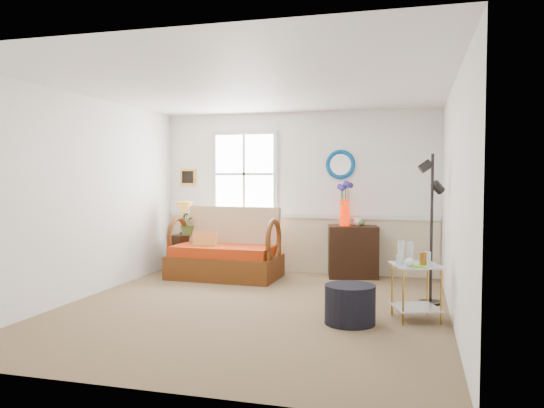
% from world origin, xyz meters
% --- Properties ---
extents(floor, '(4.50, 5.00, 0.01)m').
position_xyz_m(floor, '(0.00, 0.00, 0.00)').
color(floor, '#7D6649').
rests_on(floor, ground).
extents(ceiling, '(4.50, 5.00, 0.01)m').
position_xyz_m(ceiling, '(0.00, 0.00, 2.60)').
color(ceiling, white).
rests_on(ceiling, walls).
extents(walls, '(4.51, 5.01, 2.60)m').
position_xyz_m(walls, '(0.00, 0.00, 1.30)').
color(walls, white).
rests_on(walls, floor).
extents(wainscot, '(4.46, 0.02, 0.90)m').
position_xyz_m(wainscot, '(0.00, 2.48, 0.45)').
color(wainscot, beige).
rests_on(wainscot, walls).
extents(chair_rail, '(4.46, 0.04, 0.06)m').
position_xyz_m(chair_rail, '(0.00, 2.47, 0.92)').
color(chair_rail, silver).
rests_on(chair_rail, walls).
extents(window, '(1.14, 0.06, 1.44)m').
position_xyz_m(window, '(-0.90, 2.47, 1.60)').
color(window, white).
rests_on(window, walls).
extents(picture, '(0.28, 0.03, 0.28)m').
position_xyz_m(picture, '(-1.92, 2.48, 1.55)').
color(picture, '#B37825').
rests_on(picture, walls).
extents(mirror, '(0.47, 0.07, 0.47)m').
position_xyz_m(mirror, '(0.70, 2.48, 1.75)').
color(mirror, '#005AA3').
rests_on(mirror, walls).
extents(loveseat, '(1.68, 0.99, 1.08)m').
position_xyz_m(loveseat, '(-0.96, 1.69, 0.54)').
color(loveseat, brown).
rests_on(loveseat, floor).
extents(throw_pillow, '(0.37, 0.10, 0.37)m').
position_xyz_m(throw_pillow, '(-1.25, 1.61, 0.54)').
color(throw_pillow, orange).
rests_on(throw_pillow, loveseat).
extents(lamp_stand, '(0.45, 0.45, 0.60)m').
position_xyz_m(lamp_stand, '(-1.84, 2.03, 0.30)').
color(lamp_stand, black).
rests_on(lamp_stand, floor).
extents(table_lamp, '(0.42, 0.42, 0.55)m').
position_xyz_m(table_lamp, '(-1.80, 2.06, 0.88)').
color(table_lamp, gold).
rests_on(table_lamp, lamp_stand).
extents(potted_plant, '(0.49, 0.50, 0.30)m').
position_xyz_m(potted_plant, '(-1.71, 2.00, 0.75)').
color(potted_plant, '#43662B').
rests_on(potted_plant, lamp_stand).
extents(cabinet, '(0.83, 0.62, 0.80)m').
position_xyz_m(cabinet, '(0.93, 2.26, 0.40)').
color(cabinet, black).
rests_on(cabinet, floor).
extents(flower_vase, '(0.23, 0.23, 0.67)m').
position_xyz_m(flower_vase, '(0.80, 2.24, 1.14)').
color(flower_vase, red).
rests_on(flower_vase, cabinet).
extents(side_table, '(0.61, 0.61, 0.61)m').
position_xyz_m(side_table, '(1.87, -0.01, 0.30)').
color(side_table, '#AC822A').
rests_on(side_table, floor).
extents(tabletop_items, '(0.44, 0.44, 0.24)m').
position_xyz_m(tabletop_items, '(1.84, -0.02, 0.73)').
color(tabletop_items, silver).
rests_on(tabletop_items, side_table).
extents(floor_lamp, '(0.32, 0.32, 1.84)m').
position_xyz_m(floor_lamp, '(2.05, 0.80, 0.92)').
color(floor_lamp, black).
rests_on(floor_lamp, floor).
extents(ottoman, '(0.65, 0.65, 0.41)m').
position_xyz_m(ottoman, '(1.20, -0.35, 0.21)').
color(ottoman, black).
rests_on(ottoman, floor).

